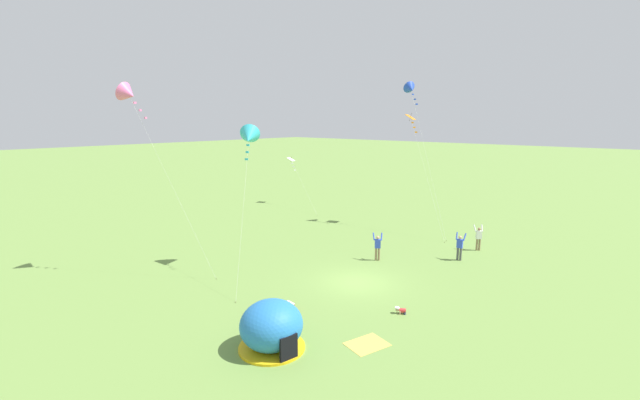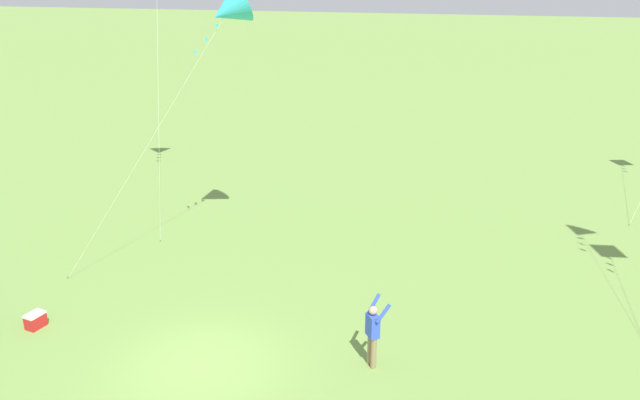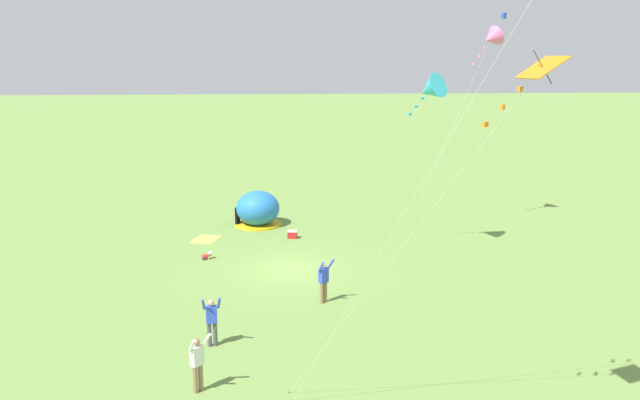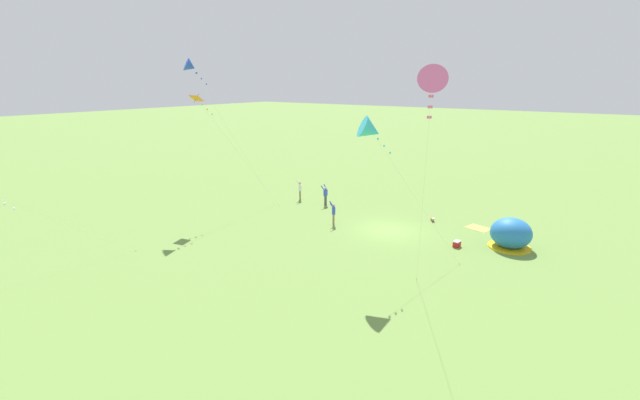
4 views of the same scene
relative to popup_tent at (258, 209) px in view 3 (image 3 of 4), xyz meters
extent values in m
plane|color=olive|center=(8.37, 1.65, -1.00)|extent=(300.00, 300.00, 0.00)
ellipsoid|color=#2672BF|center=(0.00, 0.01, 0.05)|extent=(2.70, 2.60, 2.10)
cylinder|color=yellow|center=(0.00, 0.01, -0.95)|extent=(2.81, 2.81, 0.10)
cube|color=black|center=(-0.24, -1.24, -0.45)|extent=(0.81, 0.27, 1.10)
cube|color=gold|center=(2.88, -2.85, -0.99)|extent=(2.00, 1.73, 0.01)
cube|color=red|center=(2.99, 1.99, -0.81)|extent=(0.43, 0.57, 0.38)
cube|color=white|center=(2.99, 1.99, -0.59)|extent=(0.44, 0.58, 0.06)
cylinder|color=red|center=(6.47, -2.50, -0.83)|extent=(0.35, 0.39, 0.22)
sphere|color=tan|center=(6.34, -2.27, -0.80)|extent=(0.19, 0.19, 0.19)
cylinder|color=white|center=(6.34, -2.27, -0.71)|extent=(0.24, 0.24, 0.06)
cylinder|color=tan|center=(6.32, -2.45, -0.91)|extent=(0.07, 0.07, 0.17)
cylinder|color=tan|center=(6.49, -2.35, -0.91)|extent=(0.07, 0.07, 0.17)
cylinder|color=navy|center=(6.46, -2.64, -0.93)|extent=(0.09, 0.09, 0.13)
cylinder|color=navy|center=(6.60, -2.56, -0.93)|extent=(0.09, 0.09, 0.13)
cylinder|color=#8C7251|center=(12.48, 3.05, -0.56)|extent=(0.15, 0.15, 0.88)
cylinder|color=#8C7251|center=(12.61, 2.90, -0.56)|extent=(0.15, 0.15, 0.88)
cube|color=blue|center=(12.54, 2.98, 0.18)|extent=(0.42, 0.45, 0.60)
sphere|color=tan|center=(12.54, 2.98, 0.61)|extent=(0.22, 0.22, 0.22)
cylinder|color=blue|center=(12.50, 3.28, 0.65)|extent=(0.32, 0.34, 0.50)
cylinder|color=blue|center=(12.82, 2.86, 0.65)|extent=(0.38, 0.26, 0.50)
cylinder|color=#8C7251|center=(19.23, -1.31, -0.56)|extent=(0.15, 0.15, 0.88)
cylinder|color=#8C7251|center=(19.37, -1.45, -0.56)|extent=(0.15, 0.15, 0.88)
cube|color=white|center=(19.30, -1.38, 0.18)|extent=(0.44, 0.44, 0.60)
sphere|color=#9E7051|center=(19.30, -1.38, 0.61)|extent=(0.22, 0.22, 0.22)
cylinder|color=white|center=(19.23, -1.08, 0.65)|extent=(0.30, 0.36, 0.50)
cylinder|color=white|center=(19.60, -1.46, 0.65)|extent=(0.36, 0.29, 0.50)
cylinder|color=#4C4C51|center=(16.21, -1.14, -0.56)|extent=(0.15, 0.15, 0.88)
cylinder|color=#4C4C51|center=(16.24, -1.33, -0.56)|extent=(0.15, 0.15, 0.88)
cube|color=blue|center=(16.23, -1.23, 0.18)|extent=(0.29, 0.41, 0.60)
sphere|color=tan|center=(16.23, -1.23, 0.61)|extent=(0.22, 0.22, 0.22)
cylinder|color=blue|center=(16.34, -0.95, 0.65)|extent=(0.39, 0.20, 0.50)
cylinder|color=blue|center=(16.42, -1.47, 0.65)|extent=(0.38, 0.10, 0.50)
cylinder|color=silver|center=(4.10, 6.74, 3.20)|extent=(4.48, 3.90, 8.40)
cylinder|color=brown|center=(1.87, 4.80, -0.97)|extent=(0.03, 0.03, 0.06)
cone|color=#33B7D1|center=(6.34, 8.69, 7.40)|extent=(1.98, 1.96, 1.61)
cube|color=#33B7D1|center=(6.01, 8.40, 6.93)|extent=(0.13, 0.21, 0.12)
cube|color=#33B7D1|center=(5.74, 8.16, 6.52)|extent=(0.14, 0.21, 0.12)
cube|color=#33B7D1|center=(5.46, 7.92, 6.12)|extent=(0.15, 0.20, 0.12)
cylinder|color=silver|center=(21.47, 4.10, 3.85)|extent=(3.74, 5.50, 9.69)
cylinder|color=brown|center=(19.61, 1.36, -0.97)|extent=(0.03, 0.03, 0.06)
cube|color=orange|center=(23.34, 6.85, 8.69)|extent=(1.02, 0.93, 0.49)
cylinder|color=#332314|center=(23.34, 6.85, 8.70)|extent=(0.26, 0.38, 0.71)
cube|color=orange|center=(23.09, 6.49, 8.21)|extent=(0.18, 0.18, 0.12)
cube|color=orange|center=(22.89, 6.19, 7.81)|extent=(0.20, 0.16, 0.12)
cube|color=orange|center=(22.69, 5.88, 7.40)|extent=(0.19, 0.18, 0.12)
cylinder|color=silver|center=(2.18, 10.88, 4.49)|extent=(2.09, 5.02, 10.98)
cylinder|color=brown|center=(3.22, 8.37, -0.97)|extent=(0.03, 0.03, 0.06)
cone|color=pink|center=(1.14, 13.39, 9.98)|extent=(1.54, 1.57, 1.39)
cube|color=pink|center=(1.30, 13.00, 9.47)|extent=(0.21, 0.11, 0.12)
cube|color=pink|center=(1.43, 12.68, 9.02)|extent=(0.21, 0.14, 0.12)
cube|color=pink|center=(1.57, 12.35, 8.58)|extent=(0.20, 0.16, 0.12)
cylinder|color=silver|center=(21.81, 4.24, 5.08)|extent=(3.45, 5.61, 12.15)
cylinder|color=brown|center=(20.09, 1.44, -0.97)|extent=(0.03, 0.03, 0.06)
cube|color=blue|center=(22.93, 6.07, 9.78)|extent=(0.20, 0.16, 0.12)
camera|label=1|loc=(-11.18, -12.33, 8.49)|focal=24.00mm
camera|label=2|loc=(15.26, -10.43, 8.50)|focal=35.00mm
camera|label=3|loc=(36.69, 1.02, 8.88)|focal=35.00mm
camera|label=4|loc=(-5.24, 29.90, 10.06)|focal=24.00mm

